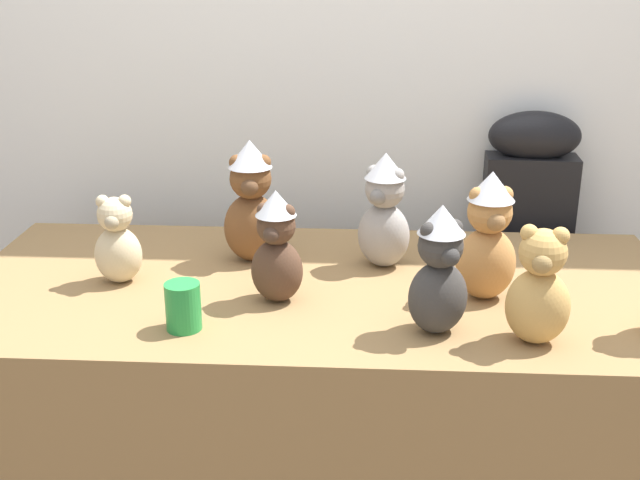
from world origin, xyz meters
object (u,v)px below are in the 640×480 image
object	(u,v)px
teddy_bear_chestnut	(251,203)
teddy_bear_caramel	(488,238)
teddy_bear_charcoal	(439,272)
teddy_bear_ash	(384,212)
teddy_bear_sand	(117,242)
teddy_bear_cocoa	(276,248)
party_cup_green	(183,306)
teddy_bear_honey	(539,290)
instrument_case	(522,272)
display_table	(320,406)

from	to	relation	value
teddy_bear_chestnut	teddy_bear_caramel	world-z (taller)	teddy_bear_chestnut
teddy_bear_charcoal	teddy_bear_ash	world-z (taller)	teddy_bear_ash
teddy_bear_sand	teddy_bear_chestnut	bearing A→B (deg)	22.67
teddy_bear_chestnut	teddy_bear_cocoa	xyz separation A→B (m)	(0.10, -0.26, -0.03)
teddy_bear_chestnut	teddy_bear_sand	size ratio (longest dim) A/B	1.44
teddy_bear_ash	party_cup_green	distance (m)	0.62
teddy_bear_ash	teddy_bear_honey	xyz separation A→B (m)	(0.32, -0.42, -0.03)
teddy_bear_cocoa	teddy_bear_ash	bearing A→B (deg)	53.13
teddy_bear_chestnut	teddy_bear_sand	xyz separation A→B (m)	(-0.32, -0.17, -0.06)
instrument_case	teddy_bear_ash	size ratio (longest dim) A/B	3.41
teddy_bear_sand	teddy_bear_honey	world-z (taller)	teddy_bear_honey
teddy_bear_sand	teddy_bear_honey	bearing A→B (deg)	-21.00
instrument_case	teddy_bear_cocoa	bearing A→B (deg)	-134.80
teddy_bear_chestnut	teddy_bear_charcoal	bearing A→B (deg)	-46.00
teddy_bear_caramel	teddy_bear_charcoal	bearing A→B (deg)	-133.81
teddy_bear_honey	instrument_case	bearing A→B (deg)	93.43
instrument_case	teddy_bear_sand	world-z (taller)	instrument_case
party_cup_green	teddy_bear_ash	bearing A→B (deg)	42.03
teddy_bear_sand	teddy_bear_ash	bearing A→B (deg)	6.99
teddy_bear_honey	teddy_bear_caramel	distance (m)	0.25
teddy_bear_charcoal	teddy_bear_chestnut	bearing A→B (deg)	115.14
instrument_case	party_cup_green	size ratio (longest dim) A/B	9.66
teddy_bear_cocoa	party_cup_green	size ratio (longest dim) A/B	2.54
party_cup_green	instrument_case	bearing A→B (deg)	42.14
teddy_bear_sand	instrument_case	bearing A→B (deg)	21.04
teddy_bear_charcoal	teddy_bear_cocoa	bearing A→B (deg)	134.68
instrument_case	teddy_bear_chestnut	world-z (taller)	instrument_case
teddy_bear_cocoa	teddy_bear_caramel	bearing A→B (deg)	15.41
teddy_bear_charcoal	teddy_bear_ash	distance (m)	0.41
teddy_bear_cocoa	party_cup_green	xyz separation A→B (m)	(-0.19, -0.16, -0.08)
instrument_case	teddy_bear_ash	distance (m)	0.71
teddy_bear_charcoal	teddy_bear_cocoa	world-z (taller)	teddy_bear_charcoal
teddy_bear_charcoal	teddy_bear_caramel	world-z (taller)	teddy_bear_caramel
teddy_bear_sand	display_table	bearing A→B (deg)	-4.11
instrument_case	party_cup_green	xyz separation A→B (m)	(-0.91, -0.83, 0.24)
teddy_bear_chestnut	teddy_bear_honey	distance (m)	0.81
teddy_bear_cocoa	teddy_bear_caramel	xyz separation A→B (m)	(0.50, 0.05, 0.02)
teddy_bear_charcoal	teddy_bear_caramel	distance (m)	0.24
teddy_bear_charcoal	teddy_bear_ash	xyz separation A→B (m)	(-0.11, 0.39, 0.01)
instrument_case	teddy_bear_charcoal	distance (m)	0.94
display_table	teddy_bear_caramel	xyz separation A→B (m)	(0.41, -0.06, 0.51)
instrument_case	teddy_bear_chestnut	xyz separation A→B (m)	(-0.82, -0.40, 0.34)
teddy_bear_cocoa	teddy_bear_ash	size ratio (longest dim) A/B	0.89
display_table	teddy_bear_honey	bearing A→B (deg)	-30.73
instrument_case	teddy_bear_honey	size ratio (longest dim) A/B	3.98
display_table	teddy_bear_charcoal	xyz separation A→B (m)	(0.27, -0.25, 0.50)
teddy_bear_charcoal	teddy_bear_cocoa	distance (m)	0.40
teddy_bear_charcoal	teddy_bear_honey	xyz separation A→B (m)	(0.21, -0.03, -0.02)
teddy_bear_caramel	display_table	bearing A→B (deg)	161.80
teddy_bear_charcoal	teddy_bear_caramel	xyz separation A→B (m)	(0.13, 0.20, 0.01)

